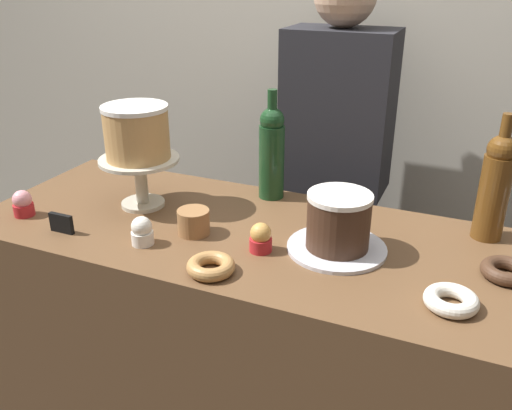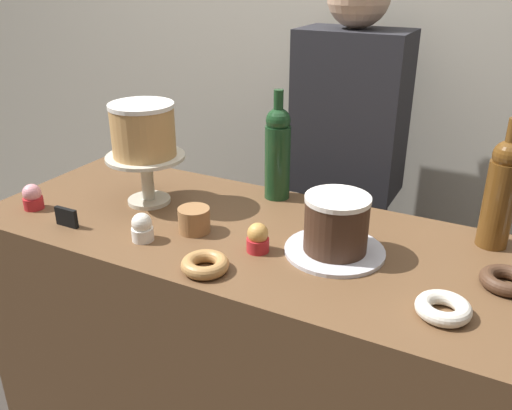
{
  "view_description": "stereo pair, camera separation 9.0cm",
  "coord_description": "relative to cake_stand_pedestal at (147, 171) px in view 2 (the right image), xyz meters",
  "views": [
    {
      "loc": [
        0.5,
        -1.16,
        1.59
      ],
      "look_at": [
        0.0,
        0.0,
        1.02
      ],
      "focal_mm": 37.83,
      "sensor_mm": 36.0,
      "label": 1
    },
    {
      "loc": [
        0.58,
        -1.12,
        1.59
      ],
      "look_at": [
        0.0,
        0.0,
        1.02
      ],
      "focal_mm": 37.83,
      "sensor_mm": 36.0,
      "label": 2
    }
  ],
  "objects": [
    {
      "name": "chocolate_round_cake",
      "position": [
        0.59,
        -0.04,
        -0.02
      ],
      "size": [
        0.16,
        0.16,
        0.14
      ],
      "color": "#3D2619",
      "rests_on": "silver_serving_platter"
    },
    {
      "name": "donut_chocolate",
      "position": [
        0.98,
        -0.01,
        -0.08
      ],
      "size": [
        0.11,
        0.11,
        0.03
      ],
      "color": "#472D1E",
      "rests_on": "display_counter"
    },
    {
      "name": "cupcake_strawberry",
      "position": [
        -0.27,
        -0.19,
        -0.06
      ],
      "size": [
        0.06,
        0.06,
        0.07
      ],
      "color": "red",
      "rests_on": "display_counter"
    },
    {
      "name": "wine_bottle_amber",
      "position": [
        0.93,
        0.18,
        0.04
      ],
      "size": [
        0.08,
        0.08,
        0.33
      ],
      "color": "#5B3814",
      "rests_on": "display_counter"
    },
    {
      "name": "price_sign_chalkboard",
      "position": [
        -0.1,
        -0.23,
        -0.07
      ],
      "size": [
        0.07,
        0.01,
        0.05
      ],
      "color": "black",
      "rests_on": "display_counter"
    },
    {
      "name": "cake_stand_pedestal",
      "position": [
        0.0,
        0.0,
        0.0
      ],
      "size": [
        0.23,
        0.23,
        0.15
      ],
      "color": "beige",
      "rests_on": "display_counter"
    },
    {
      "name": "cupcake_caramel",
      "position": [
        0.42,
        -0.12,
        -0.06
      ],
      "size": [
        0.06,
        0.06,
        0.07
      ],
      "color": "red",
      "rests_on": "display_counter"
    },
    {
      "name": "donut_sugar",
      "position": [
        0.87,
        -0.18,
        -0.08
      ],
      "size": [
        0.11,
        0.11,
        0.03
      ],
      "color": "silver",
      "rests_on": "display_counter"
    },
    {
      "name": "wine_bottle_green",
      "position": [
        0.32,
        0.21,
        0.04
      ],
      "size": [
        0.08,
        0.08,
        0.33
      ],
      "color": "#193D1E",
      "rests_on": "display_counter"
    },
    {
      "name": "display_counter",
      "position": [
        0.37,
        -0.03,
        -0.57
      ],
      "size": [
        1.55,
        0.6,
        0.94
      ],
      "color": "brown",
      "rests_on": "ground_plane"
    },
    {
      "name": "silver_serving_platter",
      "position": [
        0.59,
        -0.04,
        -0.09
      ],
      "size": [
        0.25,
        0.25,
        0.01
      ],
      "color": "silver",
      "rests_on": "display_counter"
    },
    {
      "name": "cupcake_vanilla",
      "position": [
        0.13,
        -0.2,
        -0.06
      ],
      "size": [
        0.06,
        0.06,
        0.07
      ],
      "color": "white",
      "rests_on": "display_counter"
    },
    {
      "name": "back_wall",
      "position": [
        0.37,
        0.84,
        0.26
      ],
      "size": [
        6.0,
        0.05,
        2.6
      ],
      "color": "#BCB7A8",
      "rests_on": "ground_plane"
    },
    {
      "name": "cookie_stack",
      "position": [
        0.22,
        -0.1,
        -0.07
      ],
      "size": [
        0.08,
        0.08,
        0.07
      ],
      "color": "olive",
      "rests_on": "display_counter"
    },
    {
      "name": "donut_maple",
      "position": [
        0.36,
        -0.25,
        -0.08
      ],
      "size": [
        0.11,
        0.11,
        0.03
      ],
      "color": "#B27F47",
      "rests_on": "display_counter"
    },
    {
      "name": "white_layer_cake",
      "position": [
        0.0,
        0.0,
        0.12
      ],
      "size": [
        0.18,
        0.18,
        0.15
      ],
      "color": "tan",
      "rests_on": "cake_stand_pedestal"
    },
    {
      "name": "barista_figure",
      "position": [
        0.41,
        0.58,
        -0.2
      ],
      "size": [
        0.36,
        0.22,
        1.6
      ],
      "color": "black",
      "rests_on": "ground_plane"
    }
  ]
}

